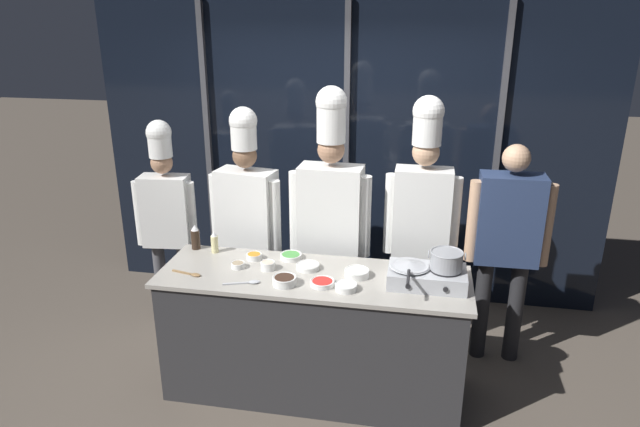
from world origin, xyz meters
TOP-DOWN VIEW (x-y plane):
  - ground_plane at (0.00, 0.00)m, footprint 24.00×24.00m
  - window_wall_back at (0.00, 1.57)m, footprint 4.56×0.09m
  - demo_counter at (0.00, 0.00)m, footprint 2.10×0.68m
  - portable_stove at (0.75, 0.00)m, footprint 0.50×0.32m
  - frying_pan at (0.63, -0.00)m, footprint 0.26×0.45m
  - stock_pot at (0.86, 0.00)m, footprint 0.24×0.21m
  - squeeze_bottle_soy at (-0.94, 0.28)m, footprint 0.07×0.07m
  - squeeze_bottle_oil at (-0.78, 0.24)m, footprint 0.05×0.05m
  - prep_bowl_scallions at (-0.21, 0.23)m, footprint 0.16×0.16m
  - prep_bowl_bean_sprouts at (0.29, 0.03)m, footprint 0.17×0.17m
  - prep_bowl_onion at (-0.05, 0.09)m, footprint 0.16×0.16m
  - prep_bowl_chicken at (-0.32, 0.03)m, footprint 0.10×0.10m
  - prep_bowl_bell_pepper at (0.09, -0.14)m, footprint 0.16×0.16m
  - prep_bowl_mushrooms at (-0.53, 0.02)m, footprint 0.10×0.10m
  - prep_bowl_carrots at (-0.46, 0.17)m, footprint 0.11×0.11m
  - prep_bowl_rice at (0.25, -0.17)m, footprint 0.14×0.14m
  - prep_bowl_soy_glaze at (-0.16, -0.17)m, footprint 0.16×0.16m
  - serving_spoon_slotted at (-0.39, -0.20)m, footprint 0.24×0.11m
  - serving_spoon_solid at (-0.80, -0.15)m, footprint 0.23×0.08m
  - chef_head at (-1.37, 0.71)m, footprint 0.51×0.24m
  - chef_sous at (-0.66, 0.67)m, footprint 0.59×0.31m
  - chef_line at (0.02, 0.59)m, footprint 0.62×0.27m
  - chef_pastry at (0.69, 0.68)m, footprint 0.56×0.22m
  - person_guest at (1.32, 0.66)m, footprint 0.60×0.24m

SIDE VIEW (x-z plane):
  - ground_plane at x=0.00m, z-range 0.00..0.00m
  - demo_counter at x=0.00m, z-range 0.00..0.91m
  - serving_spoon_solid at x=-0.80m, z-range 0.91..0.93m
  - serving_spoon_slotted at x=-0.39m, z-range 0.91..0.93m
  - prep_bowl_bell_pepper at x=0.09m, z-range 0.92..0.95m
  - prep_bowl_onion at x=-0.05m, z-range 0.92..0.95m
  - prep_bowl_scallions at x=-0.21m, z-range 0.92..0.95m
  - prep_bowl_mushrooms at x=-0.53m, z-range 0.92..0.96m
  - prep_bowl_carrots at x=-0.46m, z-range 0.92..0.96m
  - prep_bowl_rice at x=0.25m, z-range 0.92..0.96m
  - prep_bowl_bean_sprouts at x=0.29m, z-range 0.92..0.97m
  - prep_bowl_soy_glaze at x=-0.16m, z-range 0.92..0.97m
  - prep_bowl_chicken at x=-0.32m, z-range 0.92..0.98m
  - portable_stove at x=0.75m, z-range 0.91..1.03m
  - squeeze_bottle_oil at x=-0.78m, z-range 0.91..1.07m
  - squeeze_bottle_soy at x=-0.94m, z-range 0.91..1.10m
  - person_guest at x=1.32m, z-range 0.18..1.89m
  - chef_head at x=-1.37m, z-range 0.15..1.93m
  - frying_pan at x=0.63m, z-range 1.03..1.07m
  - chef_sous at x=-0.66m, z-range 0.14..2.05m
  - stock_pot at x=0.86m, z-range 1.04..1.16m
  - chef_line at x=0.02m, z-range 0.14..2.23m
  - chef_pastry at x=0.69m, z-range 0.18..2.21m
  - window_wall_back at x=0.00m, z-range 0.00..2.70m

